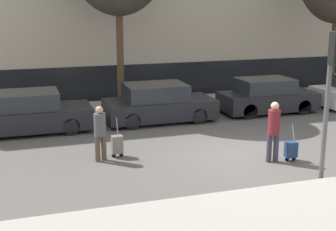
% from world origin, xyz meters
% --- Properties ---
extents(ground_plane, '(80.00, 80.00, 0.00)m').
position_xyz_m(ground_plane, '(0.00, 0.00, 0.00)').
color(ground_plane, '#565451').
extents(sidewalk_near, '(28.00, 2.50, 0.12)m').
position_xyz_m(sidewalk_near, '(0.00, -3.75, 0.06)').
color(sidewalk_near, '#A39E93').
rests_on(sidewalk_near, ground_plane).
extents(sidewalk_far, '(28.00, 3.00, 0.12)m').
position_xyz_m(sidewalk_far, '(0.00, 7.00, 0.06)').
color(sidewalk_far, '#A39E93').
rests_on(sidewalk_far, ground_plane).
extents(parked_car_0, '(4.21, 1.90, 1.43)m').
position_xyz_m(parked_car_0, '(-5.93, 4.68, 0.67)').
color(parked_car_0, black).
rests_on(parked_car_0, ground_plane).
extents(parked_car_1, '(4.13, 1.90, 1.44)m').
position_xyz_m(parked_car_1, '(-1.20, 4.72, 0.67)').
color(parked_car_1, black).
rests_on(parked_car_1, ground_plane).
extents(parked_car_2, '(3.91, 1.74, 1.41)m').
position_xyz_m(parked_car_2, '(3.44, 4.73, 0.66)').
color(parked_car_2, black).
rests_on(parked_car_2, ground_plane).
extents(pedestrian_left, '(0.34, 0.34, 1.61)m').
position_xyz_m(pedestrian_left, '(-4.08, 0.88, 0.91)').
color(pedestrian_left, '#4C4233').
rests_on(pedestrian_left, ground_plane).
extents(trolley_left, '(0.34, 0.29, 1.19)m').
position_xyz_m(trolley_left, '(-3.56, 1.06, 0.38)').
color(trolley_left, slate).
rests_on(trolley_left, ground_plane).
extents(pedestrian_right, '(0.35, 0.34, 1.75)m').
position_xyz_m(pedestrian_right, '(0.57, -0.70, 1.00)').
color(pedestrian_right, '#383347').
rests_on(pedestrian_right, ground_plane).
extents(trolley_right, '(0.34, 0.29, 1.11)m').
position_xyz_m(trolley_right, '(1.11, -0.80, 0.34)').
color(trolley_right, navy).
rests_on(trolley_right, ground_plane).
extents(traffic_light, '(0.28, 0.47, 3.77)m').
position_xyz_m(traffic_light, '(1.10, -2.36, 2.69)').
color(traffic_light, '#515154').
rests_on(traffic_light, ground_plane).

